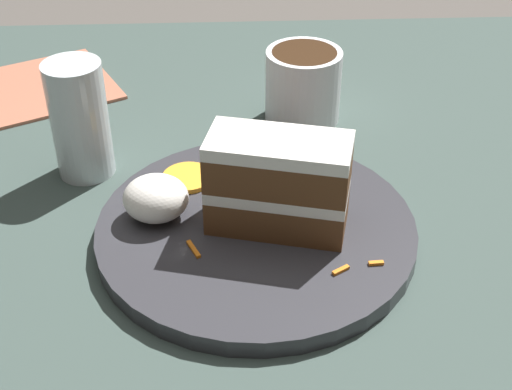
# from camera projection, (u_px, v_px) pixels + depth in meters

# --- Properties ---
(ground_plane) EXTENTS (6.00, 6.00, 0.00)m
(ground_plane) POSITION_uv_depth(u_px,v_px,m) (290.00, 287.00, 0.67)
(ground_plane) COLOR #4C4742
(ground_plane) RESTS_ON ground
(dining_table) EXTENTS (1.28, 1.15, 0.03)m
(dining_table) POSITION_uv_depth(u_px,v_px,m) (290.00, 275.00, 0.66)
(dining_table) COLOR #384742
(dining_table) RESTS_ON ground
(plate) EXTENTS (0.30, 0.30, 0.02)m
(plate) POSITION_uv_depth(u_px,v_px,m) (256.00, 230.00, 0.68)
(plate) COLOR #333338
(plate) RESTS_ON dining_table
(cake_slice) EXTENTS (0.14, 0.09, 0.09)m
(cake_slice) POSITION_uv_depth(u_px,v_px,m) (278.00, 183.00, 0.64)
(cake_slice) COLOR brown
(cake_slice) RESTS_ON plate
(cream_dollop) EXTENTS (0.06, 0.06, 0.04)m
(cream_dollop) POSITION_uv_depth(u_px,v_px,m) (156.00, 198.00, 0.67)
(cream_dollop) COLOR white
(cream_dollop) RESTS_ON plate
(orange_garnish) EXTENTS (0.05, 0.05, 0.01)m
(orange_garnish) POSITION_uv_depth(u_px,v_px,m) (188.00, 178.00, 0.73)
(orange_garnish) COLOR orange
(orange_garnish) RESTS_ON plate
(carrot_shreds_scatter) EXTENTS (0.17, 0.17, 0.00)m
(carrot_shreds_scatter) POSITION_uv_depth(u_px,v_px,m) (274.00, 242.00, 0.65)
(carrot_shreds_scatter) COLOR orange
(carrot_shreds_scatter) RESTS_ON plate
(drinking_glass) EXTENTS (0.06, 0.06, 0.13)m
(drinking_glass) POSITION_uv_depth(u_px,v_px,m) (81.00, 127.00, 0.74)
(drinking_glass) COLOR silver
(drinking_glass) RESTS_ON dining_table
(coffee_mug) EXTENTS (0.09, 0.09, 0.09)m
(coffee_mug) POSITION_uv_depth(u_px,v_px,m) (303.00, 83.00, 0.84)
(coffee_mug) COLOR white
(coffee_mug) RESTS_ON dining_table
(menu_card) EXTENTS (0.32, 0.27, 0.00)m
(menu_card) POSITION_uv_depth(u_px,v_px,m) (2.00, 96.00, 0.91)
(menu_card) COLOR #B2664C
(menu_card) RESTS_ON dining_table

